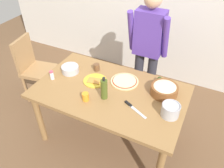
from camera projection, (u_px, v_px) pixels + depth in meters
ground at (110, 136)px, 2.86m from camera, size 8.00×8.00×0.00m
dining_table at (110, 97)px, 2.44m from camera, size 1.60×0.96×0.76m
person_cook at (148, 47)px, 2.75m from camera, size 0.49×0.25×1.62m
chair_wooden_left at (33, 66)px, 3.14m from camera, size 0.46×0.46×0.95m
pizza_raw_on_board at (125, 81)px, 2.50m from camera, size 0.31×0.31×0.02m
plate_with_slice at (95, 81)px, 2.50m from camera, size 0.26×0.26×0.02m
popcorn_bowl at (164, 89)px, 2.30m from camera, size 0.28×0.28×0.11m
mixing_bowl_steel at (70, 69)px, 2.62m from camera, size 0.20×0.20×0.08m
olive_oil_bottle at (104, 89)px, 2.22m from camera, size 0.07×0.07×0.26m
steel_pot at (170, 110)px, 2.06m from camera, size 0.17×0.17×0.13m
cup_orange at (86, 97)px, 2.24m from camera, size 0.07×0.07×0.08m
cup_small_brown at (97, 67)px, 2.65m from camera, size 0.07×0.07×0.08m
salt_shaker at (52, 75)px, 2.51m from camera, size 0.04×0.04×0.11m
chef_knife at (133, 107)px, 2.17m from camera, size 0.27×0.15×0.02m
avocado at (159, 80)px, 2.47m from camera, size 0.06×0.06×0.07m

